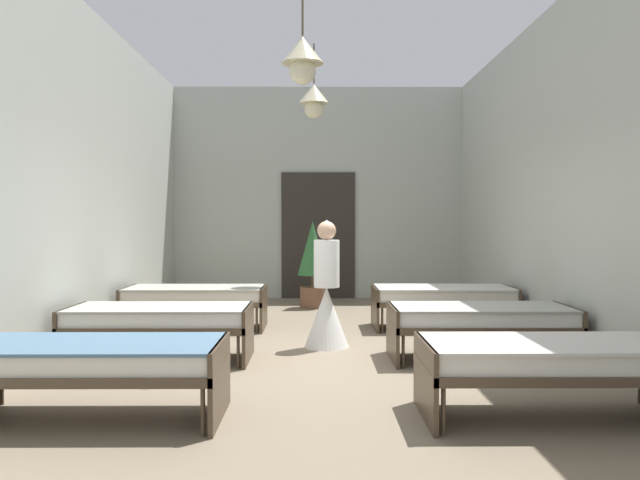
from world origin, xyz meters
name	(u,v)px	position (x,y,z in m)	size (l,w,h in m)	color
ground_plane	(320,365)	(0.00, 0.00, -0.05)	(6.08, 11.07, 0.10)	#7A6B56
room_shell	(320,177)	(0.00, 1.20, 2.02)	(5.88, 10.67, 4.03)	#B2B7AD
bed_left_row_0	(94,360)	(-1.69, -1.90, 0.44)	(1.90, 0.84, 0.57)	#473828
bed_right_row_0	(550,360)	(1.69, -1.90, 0.44)	(1.90, 0.84, 0.57)	#473828
bed_left_row_1	(160,319)	(-1.69, 0.00, 0.44)	(1.90, 0.84, 0.57)	#473828
bed_right_row_1	(481,319)	(1.69, 0.00, 0.44)	(1.90, 0.84, 0.57)	#473828
bed_left_row_2	(195,297)	(-1.69, 1.90, 0.44)	(1.90, 0.84, 0.57)	#473828
bed_right_row_2	(443,296)	(1.69, 1.90, 0.44)	(1.90, 0.84, 0.57)	#473828
nurse_near_aisle	(327,302)	(0.08, 0.69, 0.53)	(0.52, 0.52, 1.49)	white
potted_plant	(313,259)	(-0.10, 3.91, 0.83)	(0.51, 0.51, 1.47)	brown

